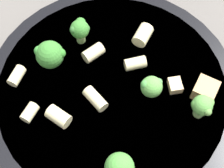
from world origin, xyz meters
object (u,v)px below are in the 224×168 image
object	(u,v)px
chicken_chunk_0	(175,85)
pasta_bowl	(112,93)
broccoli_floret_1	(50,55)
rigatoni_2	(135,63)
broccoli_floret_3	(202,106)
rigatoni_0	(143,35)
rigatoni_1	(95,99)
broccoli_floret_2	(80,29)
broccoli_floret_4	(152,86)
rigatoni_6	(59,117)
chicken_chunk_1	(205,90)
rigatoni_4	(17,76)
rigatoni_3	(93,53)
rigatoni_5	(30,112)

from	to	relation	value
chicken_chunk_0	pasta_bowl	bearing A→B (deg)	-60.21
broccoli_floret_1	rigatoni_2	xyz separation A→B (m)	(-0.04, 0.09, -0.01)
broccoli_floret_1	broccoli_floret_3	world-z (taller)	broccoli_floret_1
pasta_bowl	chicken_chunk_0	world-z (taller)	chicken_chunk_0
rigatoni_0	pasta_bowl	bearing A→B (deg)	-0.33
pasta_bowl	chicken_chunk_0	bearing A→B (deg)	119.79
broccoli_floret_3	rigatoni_0	distance (m)	0.12
rigatoni_0	rigatoni_1	xyz separation A→B (m)	(0.10, -0.01, -0.00)
broccoli_floret_2	broccoli_floret_4	xyz separation A→B (m)	(0.03, 0.11, -0.00)
broccoli_floret_4	rigatoni_6	distance (m)	0.11
broccoli_floret_2	rigatoni_2	world-z (taller)	broccoli_floret_2
rigatoni_0	chicken_chunk_1	size ratio (longest dim) A/B	1.02
broccoli_floret_2	chicken_chunk_0	size ratio (longest dim) A/B	1.96
broccoli_floret_2	broccoli_floret_4	bearing A→B (deg)	76.79
rigatoni_4	chicken_chunk_0	size ratio (longest dim) A/B	1.32
broccoli_floret_3	broccoli_floret_4	distance (m)	0.06
pasta_bowl	chicken_chunk_1	size ratio (longest dim) A/B	11.87
rigatoni_1	broccoli_floret_2	bearing A→B (deg)	-137.96
chicken_chunk_0	broccoli_floret_1	bearing A→B (deg)	-73.37
broccoli_floret_1	chicken_chunk_1	bearing A→B (deg)	106.19
broccoli_floret_3	rigatoni_0	bearing A→B (deg)	-120.78
rigatoni_6	chicken_chunk_1	bearing A→B (deg)	129.88
chicken_chunk_0	broccoli_floret_2	bearing A→B (deg)	-91.84
rigatoni_4	rigatoni_2	bearing A→B (deg)	125.79
rigatoni_0	rigatoni_1	world-z (taller)	rigatoni_0
rigatoni_6	broccoli_floret_2	bearing A→B (deg)	-161.78
rigatoni_3	rigatoni_6	bearing A→B (deg)	5.34
broccoli_floret_2	rigatoni_0	bearing A→B (deg)	119.50
broccoli_floret_2	rigatoni_1	xyz separation A→B (m)	(0.06, 0.06, -0.02)
rigatoni_2	rigatoni_5	distance (m)	0.13
broccoli_floret_4	rigatoni_0	xyz separation A→B (m)	(-0.06, -0.04, -0.01)
broccoli_floret_4	rigatoni_4	size ratio (longest dim) A/B	1.30
pasta_bowl	broccoli_floret_4	size ratio (longest dim) A/B	9.81
rigatoni_3	rigatoni_4	bearing A→B (deg)	-41.71
rigatoni_0	rigatoni_5	bearing A→B (deg)	-22.87
broccoli_floret_2	chicken_chunk_1	xyz separation A→B (m)	(-0.00, 0.16, -0.01)
broccoli_floret_1	rigatoni_4	size ratio (longest dim) A/B	1.60
chicken_chunk_1	rigatoni_0	bearing A→B (deg)	-109.26
rigatoni_5	chicken_chunk_1	bearing A→B (deg)	126.50
rigatoni_6	rigatoni_4	bearing A→B (deg)	-105.73
rigatoni_5	rigatoni_3	bearing A→B (deg)	167.27
pasta_bowl	chicken_chunk_0	distance (m)	0.07
broccoli_floret_1	chicken_chunk_0	size ratio (longest dim) A/B	2.11
rigatoni_5	rigatoni_4	bearing A→B (deg)	-127.82
broccoli_floret_3	broccoli_floret_4	bearing A→B (deg)	-86.53
broccoli_floret_1	chicken_chunk_1	distance (m)	0.18
rigatoni_0	chicken_chunk_1	xyz separation A→B (m)	(0.03, 0.10, 0.00)
broccoli_floret_3	rigatoni_2	world-z (taller)	broccoli_floret_3
broccoli_floret_1	broccoli_floret_2	bearing A→B (deg)	165.03
pasta_bowl	rigatoni_1	size ratio (longest dim) A/B	10.04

